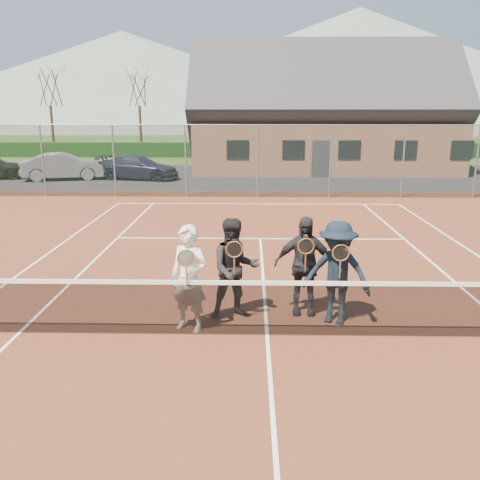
{
  "coord_description": "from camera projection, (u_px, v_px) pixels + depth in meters",
  "views": [
    {
      "loc": [
        -0.28,
        -7.69,
        3.63
      ],
      "look_at": [
        -0.48,
        1.5,
        1.25
      ],
      "focal_mm": 38.0,
      "sensor_mm": 36.0,
      "label": 1
    }
  ],
  "objects": [
    {
      "name": "player_d",
      "position": [
        337.0,
        273.0,
        8.65
      ],
      "size": [
        1.33,
        1.04,
        1.8
      ],
      "color": "black",
      "rests_on": "court_surface"
    },
    {
      "name": "player_c",
      "position": [
        304.0,
        265.0,
        9.06
      ],
      "size": [
        1.07,
        0.53,
        1.8
      ],
      "color": "black",
      "rests_on": "court_surface"
    },
    {
      "name": "hedge_row",
      "position": [
        255.0,
        150.0,
        39.18
      ],
      "size": [
        40.0,
        1.2,
        1.1
      ],
      "primitive_type": "cube",
      "color": "black",
      "rests_on": "ground"
    },
    {
      "name": "clubhouse",
      "position": [
        322.0,
        103.0,
        30.49
      ],
      "size": [
        15.6,
        8.2,
        7.7
      ],
      "color": "#9E6B4C",
      "rests_on": "ground"
    },
    {
      "name": "perimeter_fence",
      "position": [
        258.0,
        161.0,
        21.03
      ],
      "size": [
        30.07,
        0.07,
        3.02
      ],
      "color": "slate",
      "rests_on": "ground"
    },
    {
      "name": "tree_a",
      "position": [
        48.0,
        80.0,
        39.17
      ],
      "size": [
        3.2,
        3.2,
        7.77
      ],
      "color": "#3A2215",
      "rests_on": "ground"
    },
    {
      "name": "tree_d",
      "position": [
        413.0,
        79.0,
        38.59
      ],
      "size": [
        3.2,
        3.2,
        7.77
      ],
      "color": "#3C2716",
      "rests_on": "ground"
    },
    {
      "name": "tree_b",
      "position": [
        138.0,
        80.0,
        39.02
      ],
      "size": [
        3.2,
        3.2,
        7.77
      ],
      "color": "#372514",
      "rests_on": "ground"
    },
    {
      "name": "player_b",
      "position": [
        235.0,
        269.0,
        8.86
      ],
      "size": [
        1.0,
        0.86,
        1.8
      ],
      "color": "black",
      "rests_on": "court_surface"
    },
    {
      "name": "court_surface",
      "position": [
        267.0,
        336.0,
        8.35
      ],
      "size": [
        30.0,
        30.0,
        0.02
      ],
      "primitive_type": "cube",
      "color": "#562819",
      "rests_on": "ground"
    },
    {
      "name": "ground",
      "position": [
        256.0,
        177.0,
        27.71
      ],
      "size": [
        220.0,
        220.0,
        0.0
      ],
      "primitive_type": "plane",
      "color": "#2F4A1A",
      "rests_on": "ground"
    },
    {
      "name": "tree_c",
      "position": [
        281.0,
        80.0,
        38.79
      ],
      "size": [
        3.2,
        3.2,
        7.77
      ],
      "color": "#372614",
      "rests_on": "ground"
    },
    {
      "name": "player_a",
      "position": [
        189.0,
        279.0,
        8.35
      ],
      "size": [
        0.77,
        0.65,
        1.8
      ],
      "color": "white",
      "rests_on": "court_surface"
    },
    {
      "name": "car_c",
      "position": [
        139.0,
        168.0,
        26.79
      ],
      "size": [
        4.55,
        2.58,
        1.24
      ],
      "primitive_type": "imported",
      "rotation": [
        0.0,
        0.0,
        1.36
      ],
      "color": "#1B1C36",
      "rests_on": "ground"
    },
    {
      "name": "tennis_net",
      "position": [
        268.0,
        306.0,
        8.22
      ],
      "size": [
        11.68,
        0.08,
        1.1
      ],
      "color": "slate",
      "rests_on": "ground"
    },
    {
      "name": "court_markings",
      "position": [
        267.0,
        335.0,
        8.35
      ],
      "size": [
        11.03,
        23.83,
        0.01
      ],
      "color": "white",
      "rests_on": "court_surface"
    },
    {
      "name": "car_b",
      "position": [
        64.0,
        166.0,
        26.59
      ],
      "size": [
        4.48,
        2.49,
        1.4
      ],
      "primitive_type": "imported",
      "rotation": [
        0.0,
        0.0,
        1.82
      ],
      "color": "gray",
      "rests_on": "ground"
    },
    {
      "name": "hill_west",
      "position": [
        124.0,
        80.0,
        98.55
      ],
      "size": [
        110.0,
        110.0,
        18.0
      ],
      "primitive_type": "cone",
      "color": "#56675D",
      "rests_on": "ground"
    },
    {
      "name": "hill_centre",
      "position": [
        357.0,
        69.0,
        97.12
      ],
      "size": [
        120.0,
        120.0,
        22.0
      ],
      "primitive_type": "cone",
      "color": "#55665B",
      "rests_on": "ground"
    },
    {
      "name": "tarmac_carpark",
      "position": [
        183.0,
        177.0,
        27.79
      ],
      "size": [
        40.0,
        12.0,
        0.01
      ],
      "primitive_type": "cube",
      "color": "black",
      "rests_on": "ground"
    }
  ]
}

